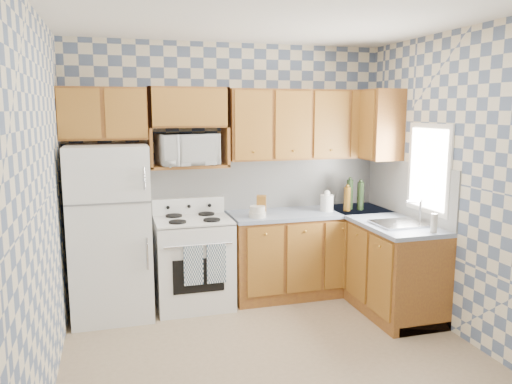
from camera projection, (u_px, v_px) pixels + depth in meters
floor at (275, 356)px, 4.12m from camera, size 3.40×3.40×0.00m
back_wall at (230, 171)px, 5.42m from camera, size 3.40×0.02×2.70m
right_wall at (461, 186)px, 4.36m from camera, size 0.02×3.20×2.70m
backsplash_back at (265, 183)px, 5.54m from camera, size 2.60×0.02×0.56m
backsplash_right at (407, 189)px, 5.14m from camera, size 0.02×1.60×0.56m
refrigerator at (110, 232)px, 4.82m from camera, size 0.75×0.70×1.68m
stove_body at (193, 263)px, 5.13m from camera, size 0.76×0.65×0.90m
cooktop at (193, 220)px, 5.05m from camera, size 0.76×0.65×0.02m
backguard at (188, 206)px, 5.30m from camera, size 0.76×0.08×0.17m
dish_towel_left at (193, 265)px, 4.77m from camera, size 0.18×0.02×0.39m
dish_towel_right at (216, 263)px, 4.83m from camera, size 0.18×0.02×0.39m
base_cabinets_back at (310, 253)px, 5.50m from camera, size 1.75×0.60×0.88m
base_cabinets_right at (379, 262)px, 5.18m from camera, size 0.60×1.60×0.88m
countertop_back at (311, 213)px, 5.42m from camera, size 1.77×0.63×0.04m
countertop_right at (381, 219)px, 5.11m from camera, size 0.63×1.60×0.04m
upper_cabinets_back at (307, 124)px, 5.40m from camera, size 1.75×0.33×0.74m
upper_cabinets_fridge at (103, 114)px, 4.81m from camera, size 0.82×0.33×0.50m
upper_cabinets_right at (375, 124)px, 5.42m from camera, size 0.33×0.70×0.74m
microwave_shelf at (189, 166)px, 5.12m from camera, size 0.80×0.33×0.03m
microwave at (187, 149)px, 5.05m from camera, size 0.64×0.49×0.32m
sink at (400, 224)px, 4.77m from camera, size 0.48×0.40×0.03m
window at (429, 169)px, 4.77m from camera, size 0.02×0.66×0.86m
bottle_0 at (350, 194)px, 5.49m from camera, size 0.07×0.07×0.33m
bottle_1 at (360, 196)px, 5.46m from camera, size 0.07×0.07×0.31m
bottle_2 at (360, 195)px, 5.57m from camera, size 0.07×0.07×0.28m
bottle_3 at (347, 199)px, 5.40m from camera, size 0.07×0.07×0.26m
knife_block at (261, 206)px, 5.17m from camera, size 0.12×0.12×0.21m
electric_kettle at (327, 203)px, 5.40m from camera, size 0.14×0.14×0.18m
food_containers at (257, 212)px, 5.09m from camera, size 0.18×0.18×0.12m
soap_bottle at (434, 223)px, 4.46m from camera, size 0.06×0.06×0.17m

